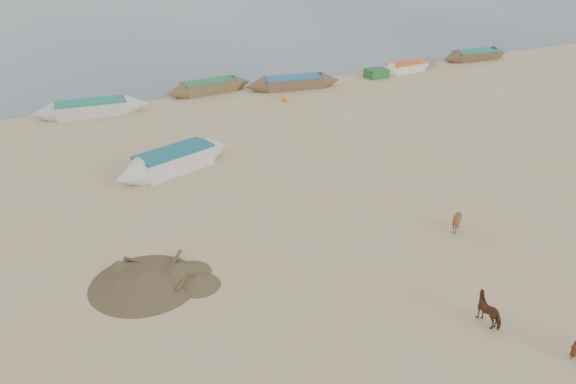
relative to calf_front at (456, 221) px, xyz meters
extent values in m
plane|color=tan|center=(-4.75, -0.03, -0.44)|extent=(140.00, 140.00, 0.00)
plane|color=slate|center=(-4.75, 81.97, -0.43)|extent=(160.00, 160.00, 0.00)
imported|color=brown|center=(0.00, 0.00, 0.00)|extent=(0.88, 0.81, 0.87)
imported|color=#522E1A|center=(-2.76, -4.29, -0.03)|extent=(0.99, 1.04, 0.82)
cone|color=brown|center=(-10.81, 2.04, -0.22)|extent=(4.42, 4.42, 0.44)
sphere|color=orange|center=(2.35, 17.75, -0.22)|extent=(0.44, 0.44, 0.44)
cube|color=slate|center=(-9.78, 20.66, -0.16)|extent=(1.20, 1.10, 0.56)
cube|color=#2C632F|center=(11.05, 19.96, -0.12)|extent=(1.50, 1.20, 0.64)
cube|color=slate|center=(16.49, 20.96, -0.14)|extent=(1.30, 1.20, 0.60)
camera|label=1|loc=(-13.67, -12.81, 9.62)|focal=35.00mm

